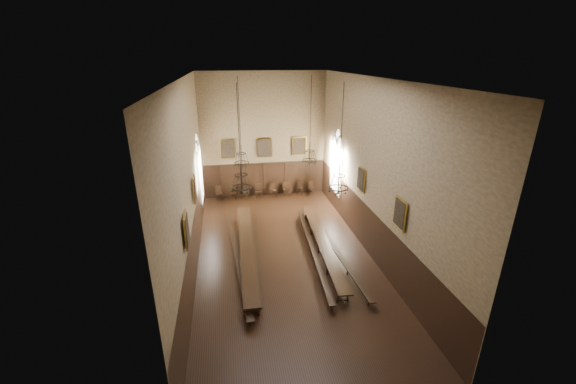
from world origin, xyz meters
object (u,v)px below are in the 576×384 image
object	(u,v)px
bench_right_inner	(313,250)
chair_4	(273,193)
chair_0	(219,196)
chair_6	(299,191)
chandelier_back_left	(241,157)
chandelier_back_right	(310,155)
table_left	(247,251)
bench_left_inner	(256,253)
chair_5	(286,191)
chair_7	(311,190)
chandelier_front_left	(241,181)
chair_2	(245,195)
table_right	(322,247)
chair_1	(233,195)
bench_left_outer	(237,257)
bench_right_outer	(332,246)
chair_3	(259,193)
chandelier_front_right	(339,181)

from	to	relation	value
bench_right_inner	chair_4	distance (m)	8.70
chair_0	chair_6	xyz separation A→B (m)	(6.03, 0.02, -0.02)
chandelier_back_left	chandelier_back_right	bearing A→B (deg)	5.84
table_left	bench_left_inner	size ratio (longest dim) A/B	1.09
chair_5	bench_left_inner	bearing A→B (deg)	-115.81
chair_7	chandelier_front_left	size ratio (longest dim) A/B	0.22
chandelier_back_left	bench_left_inner	bearing A→B (deg)	-77.69
chair_2	chandelier_front_left	distance (m)	11.72
bench_right_inner	chandelier_back_left	xyz separation A→B (m)	(-3.44, 2.33, 4.66)
chair_5	table_right	bearing A→B (deg)	-92.73
chair_1	chandelier_back_left	distance (m)	7.84
bench_left_outer	bench_right_outer	bearing A→B (deg)	2.25
table_left	chandelier_front_left	xyz separation A→B (m)	(-0.18, -2.33, 4.72)
bench_right_inner	chair_7	bearing A→B (deg)	77.14
chair_2	chandelier_back_right	bearing A→B (deg)	-47.14
table_left	chair_3	world-z (taller)	chair_3
chair_1	chandelier_front_right	world-z (taller)	chandelier_front_right
bench_left_inner	chandelier_front_left	bearing A→B (deg)	-106.14
chair_2	chair_7	world-z (taller)	chair_2
table_right	chair_6	distance (m)	8.71
bench_right_outer	chair_3	size ratio (longest dim) A/B	10.26
chandelier_back_right	bench_right_inner	bearing A→B (deg)	-97.94
table_right	chair_6	xyz separation A→B (m)	(0.55, 8.69, -0.06)
chandelier_front_right	chair_3	bearing A→B (deg)	102.08
bench_right_outer	chair_2	world-z (taller)	chair_2
chair_3	chair_5	xyz separation A→B (m)	(2.12, -0.02, 0.02)
bench_left_inner	chandelier_front_left	distance (m)	5.42
chair_7	chandelier_back_left	world-z (taller)	chandelier_back_left
chandelier_back_right	chandelier_front_right	world-z (taller)	same
chair_7	chandelier_front_right	xyz separation A→B (m)	(-1.60, -11.18, 4.73)
table_right	chair_4	bearing A→B (deg)	99.89
table_right	chair_0	bearing A→B (deg)	122.32
chair_6	bench_left_inner	bearing A→B (deg)	-100.51
bench_right_outer	chandelier_front_left	distance (m)	7.15
table_left	chair_7	world-z (taller)	chair_7
chair_4	bench_right_outer	bearing A→B (deg)	-76.01
bench_right_outer	chair_1	size ratio (longest dim) A/B	10.36
chair_6	chandelier_front_left	distance (m)	12.76
chair_1	bench_right_outer	bearing A→B (deg)	-54.78
chandelier_front_right	chair_2	bearing A→B (deg)	107.11
chair_3	chair_5	size ratio (longest dim) A/B	0.95
bench_left_outer	bench_right_inner	size ratio (longest dim) A/B	1.08
chair_6	chandelier_front_left	world-z (taller)	chandelier_front_left
bench_left_inner	chandelier_front_right	world-z (taller)	chandelier_front_right
bench_left_outer	bench_left_inner	xyz separation A→B (m)	(1.04, 0.26, -0.03)
bench_left_inner	bench_right_inner	distance (m)	3.00
bench_left_outer	chandelier_front_left	bearing A→B (deg)	-80.00
bench_right_inner	chandelier_back_left	size ratio (longest dim) A/B	2.07
bench_left_outer	chair_2	xyz separation A→B (m)	(0.96, 8.60, 0.01)
bench_left_outer	chandelier_back_right	xyz separation A→B (m)	(4.40, 2.70, 4.47)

